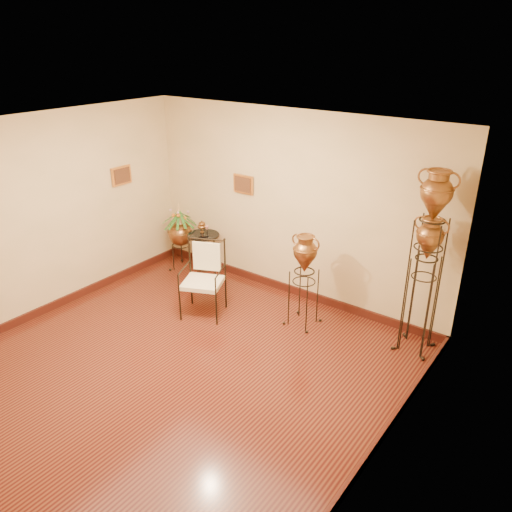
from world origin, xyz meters
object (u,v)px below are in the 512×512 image
Objects in this scene: amphora_mid at (423,285)px; armchair at (203,280)px; amphora_tall at (426,263)px; planter_urn at (180,231)px; side_table at (204,254)px.

amphora_mid reaches higher than armchair.
amphora_tall is 1.31× the size of amphora_mid.
planter_urn reaches higher than side_table.
planter_urn is 1.11× the size of armchair.
armchair is at bearing -35.12° from planter_urn.
amphora_mid is 1.66× the size of armchair.
amphora_mid reaches higher than planter_urn.
planter_urn is at bearing 180.00° from amphora_mid.
planter_urn is at bearing 120.87° from armchair.
amphora_tall reaches higher than amphora_mid.
amphora_tall is 2.18× the size of armchair.
amphora_tall reaches higher than armchair.
side_table is at bearing 0.10° from planter_urn.
amphora_mid is 1.50× the size of planter_urn.
amphora_tall is 2.54× the size of side_table.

